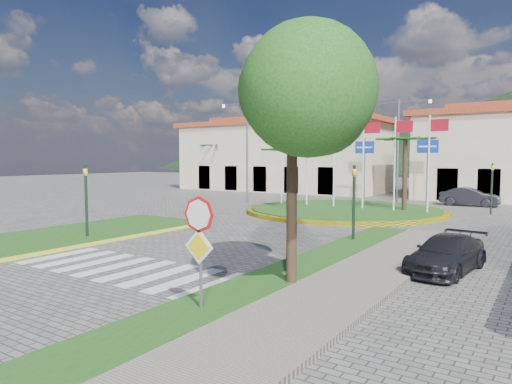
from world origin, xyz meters
The scene contains 21 objects.
sidewalk_right centered at (6.00, 2.00, 0.07)m, with size 4.00×28.00×0.15m, color gray.
verge_right centered at (4.80, 2.00, 0.09)m, with size 1.60×28.00×0.18m, color #1D4915.
median_left centered at (-6.50, 6.00, 0.09)m, with size 5.00×14.00×0.18m, color #1D4915.
crosswalk centered at (0.00, 4.00, 0.01)m, with size 8.00×3.00×0.01m, color silver.
roundabout_island centered at (0.00, 22.00, 0.17)m, with size 12.70×12.70×6.00m.
stop_sign centered at (4.90, 1.96, 1.79)m, with size 0.80×0.11×2.65m.
deciduous_tree centered at (5.50, 5.00, 5.18)m, with size 3.60×3.60×6.80m.
traffic_light_left centered at (-5.20, 6.50, 1.94)m, with size 0.15×0.18×3.20m.
traffic_light_right centered at (4.50, 12.00, 1.94)m, with size 0.15×0.18×3.20m.
traffic_light_far centered at (8.00, 26.00, 1.94)m, with size 0.18×0.15×3.20m.
direction_sign_west centered at (-2.00, 30.97, 3.53)m, with size 1.60×0.14×5.20m.
direction_sign_east centered at (3.00, 30.97, 3.53)m, with size 1.60×0.14×5.20m.
street_lamp_centre centered at (1.00, 30.00, 4.50)m, with size 4.80×0.16×8.00m.
street_lamp_west centered at (-9.00, 24.00, 4.50)m, with size 4.80×0.16×8.00m.
building_left centered at (-14.00, 38.00, 3.90)m, with size 23.32×9.54×8.05m.
hill_far_west centered at (-55.00, 140.00, 11.00)m, with size 140.00×140.00×22.00m, color black.
hill_near_back centered at (-10.00, 130.00, 8.00)m, with size 110.00×110.00×16.00m, color black.
white_van centered at (-11.20, 36.14, 0.62)m, with size 2.06×4.47×1.24m, color silver.
car_dark_a centered at (-6.39, 36.94, 0.56)m, with size 1.32×3.29×1.12m, color black.
car_dark_b centered at (6.06, 30.93, 0.67)m, with size 1.41×4.05×1.34m, color black.
car_side_right centered at (8.61, 9.14, 0.55)m, with size 1.55×3.82×1.11m, color black.
Camera 1 is at (11.31, -5.52, 3.45)m, focal length 32.00 mm.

